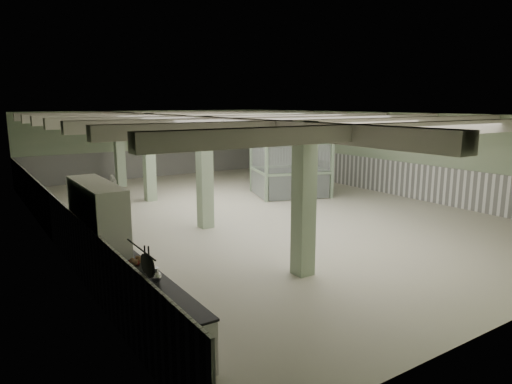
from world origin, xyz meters
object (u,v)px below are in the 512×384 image
filing_cabinet (320,176)px  prep_counter (139,297)px  guard_booth (290,156)px  walkin_cooler (100,232)px

filing_cabinet → prep_counter: bearing=-156.7°
prep_counter → guard_booth: bearing=39.6°
walkin_cooler → filing_cabinet: (11.44, 5.76, -0.51)m
walkin_cooler → guard_booth: guard_booth is taller
prep_counter → guard_booth: (9.65, 7.98, 1.26)m
guard_booth → filing_cabinet: (1.71, -0.04, -1.02)m
guard_booth → filing_cabinet: size_ratio=2.72×
walkin_cooler → filing_cabinet: 12.82m
prep_counter → filing_cabinet: (11.36, 7.95, 0.24)m
walkin_cooler → filing_cabinet: bearing=26.7°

